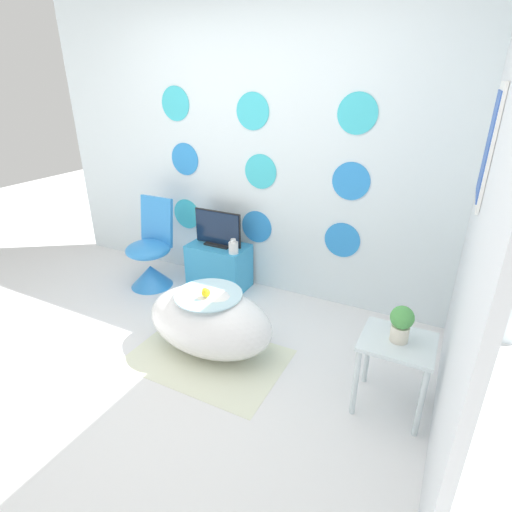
# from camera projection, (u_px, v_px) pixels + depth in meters

# --- Properties ---
(ground_plane) EXTENTS (12.00, 12.00, 0.00)m
(ground_plane) POSITION_uv_depth(u_px,v_px,m) (139.00, 392.00, 2.59)
(ground_plane) COLOR white
(wall_back_dotted) EXTENTS (4.43, 0.05, 2.60)m
(wall_back_dotted) POSITION_uv_depth(u_px,v_px,m) (258.00, 150.00, 3.45)
(wall_back_dotted) COLOR white
(wall_back_dotted) RESTS_ON ground_plane
(wall_right) EXTENTS (0.06, 2.69, 2.60)m
(wall_right) POSITION_uv_depth(u_px,v_px,m) (486.00, 198.00, 2.02)
(wall_right) COLOR silver
(wall_right) RESTS_ON ground_plane
(rug) EXTENTS (1.10, 0.75, 0.01)m
(rug) POSITION_uv_depth(u_px,v_px,m) (208.00, 358.00, 2.90)
(rug) COLOR silver
(rug) RESTS_ON ground_plane
(bathtub) EXTENTS (0.97, 0.59, 0.49)m
(bathtub) POSITION_uv_depth(u_px,v_px,m) (210.00, 321.00, 2.91)
(bathtub) COLOR white
(bathtub) RESTS_ON ground_plane
(rubber_duck) EXTENTS (0.06, 0.07, 0.07)m
(rubber_duck) POSITION_uv_depth(u_px,v_px,m) (206.00, 292.00, 2.73)
(rubber_duck) COLOR yellow
(rubber_duck) RESTS_ON bathtub
(chair) EXTENTS (0.42, 0.42, 0.85)m
(chair) POSITION_uv_depth(u_px,v_px,m) (151.00, 260.00, 3.84)
(chair) COLOR #338CE0
(chair) RESTS_ON ground_plane
(tv_cabinet) EXTENTS (0.56, 0.34, 0.43)m
(tv_cabinet) POSITION_uv_depth(u_px,v_px,m) (219.00, 266.00, 3.84)
(tv_cabinet) COLOR #389ED6
(tv_cabinet) RESTS_ON ground_plane
(tv) EXTENTS (0.48, 0.12, 0.34)m
(tv) POSITION_uv_depth(u_px,v_px,m) (218.00, 230.00, 3.69)
(tv) COLOR black
(tv) RESTS_ON tv_cabinet
(vase) EXTENTS (0.09, 0.09, 0.14)m
(vase) POSITION_uv_depth(u_px,v_px,m) (233.00, 247.00, 3.55)
(vase) COLOR white
(vase) RESTS_ON tv_cabinet
(side_table) EXTENTS (0.41, 0.37, 0.49)m
(side_table) POSITION_uv_depth(u_px,v_px,m) (396.00, 354.00, 2.32)
(side_table) COLOR silver
(side_table) RESTS_ON ground_plane
(potted_plant_left) EXTENTS (0.13, 0.13, 0.22)m
(potted_plant_left) POSITION_uv_depth(u_px,v_px,m) (401.00, 322.00, 2.23)
(potted_plant_left) COLOR beige
(potted_plant_left) RESTS_ON side_table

